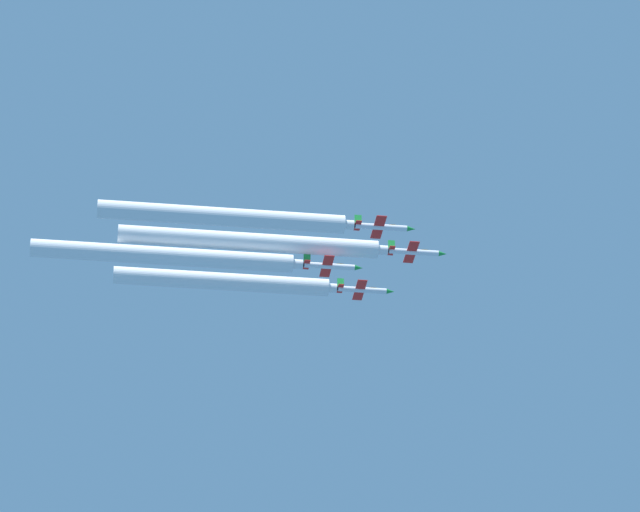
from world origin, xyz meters
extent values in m
cylinder|color=silver|center=(0.04, 8.38, 177.01)|extent=(1.17, 10.15, 1.17)
cone|color=#198C33|center=(0.04, 14.30, 177.01)|extent=(1.12, 1.71, 1.12)
ellipsoid|color=#332D14|center=(0.04, 10.61, 177.51)|extent=(0.65, 2.35, 0.53)
cube|color=red|center=(0.04, 7.87, 176.92)|extent=(8.54, 2.03, 0.13)
cube|color=red|center=(0.04, 3.77, 177.01)|extent=(3.63, 1.17, 0.13)
cube|color=#198C33|center=(0.04, 3.86, 178.50)|extent=(0.11, 1.39, 1.82)
cylinder|color=black|center=(0.04, 3.04, 177.01)|extent=(0.88, 0.64, 0.88)
cylinder|color=silver|center=(-13.12, -0.29, 174.90)|extent=(1.17, 10.15, 1.17)
cone|color=#198C33|center=(-13.12, 5.63, 174.90)|extent=(1.12, 1.71, 1.12)
ellipsoid|color=#332D14|center=(-13.12, 1.94, 175.40)|extent=(0.65, 2.35, 0.53)
cube|color=red|center=(-13.12, -0.80, 174.81)|extent=(8.54, 2.03, 0.13)
cube|color=red|center=(-13.12, -4.90, 174.90)|extent=(3.63, 1.17, 0.13)
cube|color=#198C33|center=(-13.12, -4.81, 176.40)|extent=(0.11, 1.39, 1.82)
cylinder|color=black|center=(-13.12, -5.63, 174.90)|extent=(0.88, 0.64, 0.88)
cylinder|color=silver|center=(12.85, -0.34, 174.60)|extent=(1.17, 10.15, 1.17)
cone|color=#198C33|center=(12.85, 5.59, 174.60)|extent=(1.12, 1.71, 1.12)
ellipsoid|color=#332D14|center=(12.85, 1.89, 175.10)|extent=(0.65, 2.35, 0.53)
cube|color=red|center=(12.85, -0.85, 174.51)|extent=(8.54, 2.03, 0.13)
cube|color=red|center=(12.85, -4.94, 174.60)|extent=(3.63, 1.17, 0.13)
cube|color=#198C33|center=(12.85, -4.86, 176.09)|extent=(0.11, 1.39, 1.82)
cylinder|color=black|center=(12.85, -5.68, 174.60)|extent=(0.88, 0.64, 0.88)
cylinder|color=silver|center=(0.05, -8.87, 172.51)|extent=(1.17, 10.15, 1.17)
cone|color=#198C33|center=(0.05, -2.94, 172.51)|extent=(1.12, 1.71, 1.12)
ellipsoid|color=#332D14|center=(0.05, -6.63, 173.00)|extent=(0.65, 2.35, 0.53)
cube|color=red|center=(0.05, -9.37, 172.42)|extent=(8.54, 2.03, 0.13)
cube|color=red|center=(0.05, -13.47, 172.51)|extent=(3.63, 1.17, 0.13)
cube|color=#198C33|center=(0.05, -13.38, 174.00)|extent=(0.11, 1.39, 1.82)
cylinder|color=black|center=(0.05, -14.21, 172.51)|extent=(0.88, 0.64, 0.88)
cylinder|color=white|center=(0.04, -19.70, 177.01)|extent=(1.90, 45.42, 1.90)
cylinder|color=white|center=(0.04, -25.15, 177.01)|extent=(3.60, 52.23, 3.60)
cylinder|color=white|center=(-13.12, -24.97, 174.90)|extent=(1.90, 38.60, 1.90)
cylinder|color=white|center=(-13.12, -29.60, 174.90)|extent=(3.60, 44.39, 3.60)
cylinder|color=white|center=(12.85, -26.48, 174.60)|extent=(1.90, 41.53, 1.90)
cylinder|color=white|center=(12.85, -31.46, 174.60)|extent=(3.60, 47.76, 3.60)
cylinder|color=white|center=(0.05, -36.79, 172.51)|extent=(1.90, 45.09, 1.90)
cylinder|color=white|center=(0.05, -42.20, 172.51)|extent=(3.60, 51.86, 3.60)
camera|label=1|loc=(295.87, -47.38, 1.34)|focal=96.60mm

